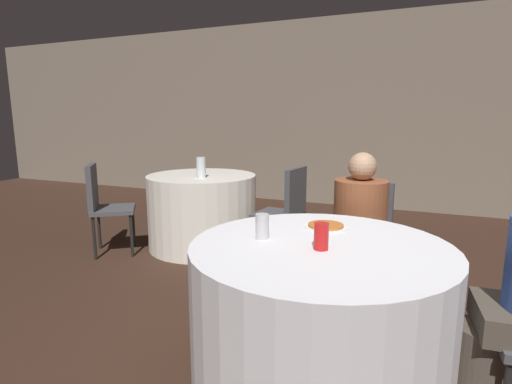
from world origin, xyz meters
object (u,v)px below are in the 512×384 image
table_near (318,320)px  soda_can_red (321,236)px  soda_can_silver (262,226)px  bottle_far (201,168)px  chair_far_east (287,206)px  person_floral_shirt (357,234)px  pizza_plate_near (326,226)px  table_far (202,211)px  chair_far_southwest (103,200)px  chair_near_north (362,233)px

table_near → soda_can_red: soda_can_red is taller
soda_can_silver → bottle_far: bottle_far is taller
soda_can_red → chair_far_east: bearing=113.1°
person_floral_shirt → pizza_plate_near: (-0.09, -0.56, 0.19)m
table_far → chair_far_east: 0.98m
table_near → bottle_far: (-1.59, 1.60, 0.48)m
pizza_plate_near → soda_can_silver: bearing=-127.4°
chair_far_east → soda_can_red: chair_far_east is taller
soda_can_silver → table_far: bearing=128.1°
chair_far_southwest → chair_near_north: bearing=49.6°
chair_far_southwest → person_floral_shirt: bearing=46.0°
chair_far_east → pizza_plate_near: (0.67, -1.35, 0.23)m
chair_near_north → chair_far_southwest: (-2.51, 0.16, 0.00)m
pizza_plate_near → soda_can_red: size_ratio=1.90×
table_far → pizza_plate_near: 2.23m
chair_far_southwest → person_floral_shirt: size_ratio=0.80×
table_near → bottle_far: 2.31m
person_floral_shirt → pizza_plate_near: size_ratio=4.81×
table_far → person_floral_shirt: 1.96m
chair_far_southwest → pizza_plate_near: (2.42, -0.88, 0.23)m
table_far → chair_near_north: (1.73, -0.74, 0.16)m
chair_far_southwest → bottle_far: bottle_far is taller
chair_near_north → chair_far_east: 0.99m
person_floral_shirt → soda_can_red: person_floral_shirt is taller
chair_far_east → soda_can_silver: chair_far_east is taller
table_near → soda_can_red: size_ratio=10.08×
chair_near_north → soda_can_silver: 1.13m
chair_near_north → pizza_plate_near: size_ratio=3.86×
chair_far_southwest → soda_can_silver: bearing=24.3°
table_near → chair_far_southwest: size_ratio=1.37×
chair_far_east → soda_can_silver: (0.43, -1.67, 0.28)m
pizza_plate_near → soda_can_red: bearing=-80.2°
chair_far_southwest → bottle_far: size_ratio=4.45×
chair_far_east → bottle_far: bearing=99.9°
table_far → chair_far_southwest: (-0.78, -0.58, 0.16)m
chair_far_east → bottle_far: size_ratio=4.45×
chair_far_east → table_far: bearing=90.0°
table_near → chair_far_east: size_ratio=1.37×
soda_can_red → pizza_plate_near: bearing=99.8°
chair_far_southwest → bottle_far: bearing=78.9°
table_far → pizza_plate_near: bearing=-41.8°
table_near → bottle_far: bearing=134.8°
chair_far_east → bottle_far: (-0.87, -0.05, 0.32)m
chair_near_north → chair_far_southwest: 2.51m
soda_can_red → soda_can_silver: (-0.31, 0.05, 0.00)m
soda_can_red → table_near: bearing=103.7°
bottle_far → soda_can_red: bearing=-46.1°
person_floral_shirt → bottle_far: 1.81m
chair_far_southwest → person_floral_shirt: 2.52m
table_near → chair_far_east: (-0.72, 1.65, 0.16)m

